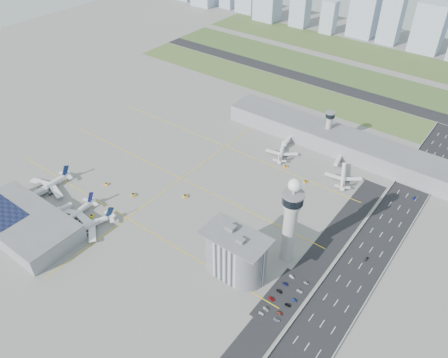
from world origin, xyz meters
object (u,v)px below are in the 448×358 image
Objects in this scene: car_hw_4 at (422,156)px; airplane_far_b at (344,174)px; tug_2 at (133,195)px; car_lot_0 at (261,313)px; jet_bridge_near_1 at (54,214)px; car_lot_8 at (288,305)px; secondary_tower at (329,125)px; tug_0 at (106,184)px; jet_bridge_near_2 at (81,232)px; jet_bridge_far_0 at (289,139)px; airplane_near_a at (45,184)px; car_hw_1 at (366,259)px; car_lot_2 at (272,299)px; car_lot_4 at (285,284)px; control_tower at (291,218)px; tug_3 at (185,196)px; car_lot_3 at (279,291)px; car_lot_9 at (294,300)px; airplane_far_a at (282,150)px; car_lot_7 at (280,313)px; jet_bridge_far_1 at (340,158)px; tug_4 at (286,167)px; car_lot_5 at (292,277)px; car_lot_10 at (300,291)px; tug_1 at (92,216)px; admin_building at (235,254)px; tug_5 at (305,181)px; airplane_near_b at (72,213)px; jet_bridge_near_0 at (30,198)px; car_lot_11 at (306,283)px; airplane_near_c at (85,223)px; car_lot_6 at (277,320)px.

airplane_far_b is at bearing -120.87° from car_hw_4.
car_lot_0 is (138.97, -30.21, -0.48)m from tug_2.
jet_bridge_near_1 is 3.73× the size of car_lot_8.
secondary_tower is at bearing 13.72° from car_lot_0.
tug_0 reaches higher than car_lot_0.
jet_bridge_near_1 is at bearing 0.23° from tug_2.
jet_bridge_near_2 is at bearing -124.07° from car_hw_4.
jet_bridge_far_0 is 3.73× the size of car_lot_8.
car_hw_1 is at bearing 109.46° from airplane_near_a.
airplane_near_a is at bearing 101.05° from car_lot_2.
car_lot_4 is (197.97, 33.56, -5.65)m from airplane_near_a.
tug_3 is (-94.07, 6.07, -33.99)m from control_tower.
car_lot_8 is (9.18, -5.59, 0.09)m from car_lot_3.
airplane_far_a is at bearing 33.23° from car_lot_9.
car_lot_7 is at bearing -156.24° from car_lot_4.
tug_0 is at bearing -124.73° from secondary_tower.
jet_bridge_near_2 is at bearing 111.06° from car_lot_4.
airplane_far_b is 2.58× the size of jet_bridge_far_1.
car_lot_7 is (71.92, -127.81, -0.31)m from tug_4.
car_lot_5 is 0.87× the size of car_lot_10.
airplane_far_a is 9.86× the size of tug_1.
admin_building is 139.67m from airplane_far_a.
airplane_near_a reaches higher than car_lot_7.
jet_bridge_near_1 is 177.36m from car_lot_7.
tug_4 is (81.87, 139.65, -0.15)m from tug_1.
tug_4 is (-51.83, 87.04, -34.18)m from control_tower.
tug_1 is (-113.70, -176.62, -1.84)m from jet_bridge_far_1.
jet_bridge_far_1 is 45.96m from tug_5.
airplane_near_b is 167.98m from car_lot_9.
airplane_far_a is 58.56m from airplane_far_b.
secondary_tower is 2.28× the size of jet_bridge_near_0.
airplane_far_a reaches higher than car_lot_5.
jet_bridge_near_1 is 3.56× the size of car_lot_10.
jet_bridge_near_1 reaches higher than car_hw_4.
jet_bridge_near_2 reaches higher than car_hw_4.
jet_bridge_near_2 is 3.43× the size of car_lot_2.
tug_2 is at bearing -172.32° from control_tower.
car_lot_9 is (10.37, -7.42, -0.03)m from car_lot_4.
tug_4 is at bearing 32.13° from car_lot_4.
car_lot_8 is at bearing -70.11° from jet_bridge_near_0.
car_lot_0 is 36.93m from car_lot_11.
control_tower is at bearing 46.33° from car_lot_10.
airplane_near_a reaches higher than airplane_near_c.
car_lot_6 is (176.07, 23.26, -2.30)m from jet_bridge_near_1.
tug_1 reaches higher than car_hw_4.
tug_0 is at bearing -124.86° from airplane_near_c.
tug_4 reaches higher than car_lot_7.
jet_bridge_near_2 is at bearing -111.47° from secondary_tower.
car_lot_0 is at bearing -172.94° from car_lot_5.
tug_3 is 121.06m from car_lot_9.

